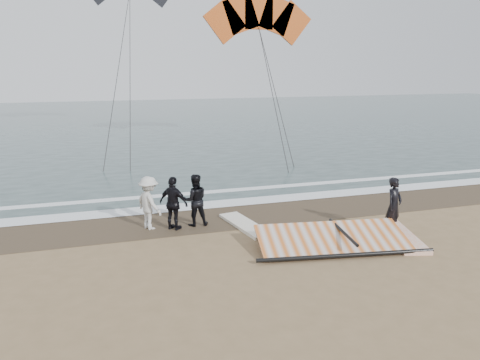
% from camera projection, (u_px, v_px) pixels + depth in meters
% --- Properties ---
extents(ground, '(120.00, 120.00, 0.00)m').
position_uv_depth(ground, '(321.00, 265.00, 11.77)').
color(ground, '#8C704C').
rests_on(ground, ground).
extents(sea, '(120.00, 54.00, 0.02)m').
position_uv_depth(sea, '(155.00, 121.00, 42.39)').
color(sea, '#233838').
rests_on(sea, ground).
extents(wet_sand, '(120.00, 2.80, 0.01)m').
position_uv_depth(wet_sand, '(261.00, 213.00, 15.95)').
color(wet_sand, '#4C3D2B').
rests_on(wet_sand, ground).
extents(foam_near, '(120.00, 0.90, 0.01)m').
position_uv_depth(foam_near, '(248.00, 201.00, 17.24)').
color(foam_near, white).
rests_on(foam_near, sea).
extents(foam_far, '(120.00, 0.45, 0.01)m').
position_uv_depth(foam_far, '(235.00, 190.00, 18.82)').
color(foam_far, white).
rests_on(foam_far, sea).
extents(man_main, '(0.73, 0.64, 1.69)m').
position_uv_depth(man_main, '(394.00, 205.00, 13.90)').
color(man_main, black).
rests_on(man_main, ground).
extents(board_white, '(1.47, 2.88, 0.11)m').
position_uv_depth(board_white, '(400.00, 235.00, 13.69)').
color(board_white, white).
rests_on(board_white, ground).
extents(board_cream, '(1.09, 2.53, 0.10)m').
position_uv_depth(board_cream, '(245.00, 225.00, 14.60)').
color(board_cream, white).
rests_on(board_cream, ground).
extents(trio_cluster, '(2.33, 1.39, 1.66)m').
position_uv_depth(trio_cluster, '(170.00, 202.00, 14.31)').
color(trio_cluster, black).
rests_on(trio_cluster, ground).
extents(sail_rig, '(4.75, 2.34, 0.52)m').
position_uv_depth(sail_rig, '(328.00, 240.00, 12.93)').
color(sail_rig, black).
rests_on(sail_rig, ground).
extents(kite_red, '(7.66, 4.25, 11.02)m').
position_uv_depth(kite_red, '(259.00, 22.00, 28.07)').
color(kite_red, '#C14E16').
rests_on(kite_red, ground).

